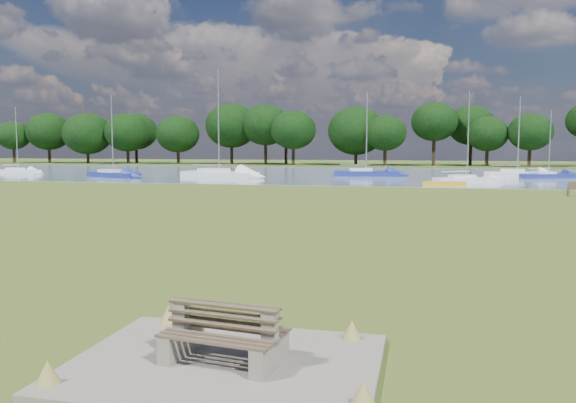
% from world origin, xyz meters
% --- Properties ---
extents(ground, '(220.00, 220.00, 0.00)m').
position_xyz_m(ground, '(0.00, 0.00, 0.00)').
color(ground, brown).
extents(river, '(220.00, 40.00, 0.10)m').
position_xyz_m(river, '(0.00, 42.00, 0.00)').
color(river, gray).
rests_on(river, ground).
extents(far_bank, '(220.00, 20.00, 0.40)m').
position_xyz_m(far_bank, '(0.00, 72.00, 0.00)').
color(far_bank, '#4C6626').
rests_on(far_bank, ground).
extents(concrete_pad, '(4.20, 3.20, 0.10)m').
position_xyz_m(concrete_pad, '(0.00, -14.00, 0.05)').
color(concrete_pad, gray).
rests_on(concrete_pad, ground).
extents(bench_pair, '(1.73, 1.15, 0.88)m').
position_xyz_m(bench_pair, '(0.00, -14.00, 0.46)').
color(bench_pair, gray).
rests_on(bench_pair, concrete_pad).
extents(kayak, '(3.35, 1.03, 0.33)m').
position_xyz_m(kayak, '(4.27, 24.00, 0.21)').
color(kayak, gold).
rests_on(kayak, river).
extents(tree_line, '(144.98, 8.37, 10.13)m').
position_xyz_m(tree_line, '(1.21, 68.00, 6.07)').
color(tree_line, black).
rests_on(tree_line, far_bank).
extents(sailboat_1, '(5.41, 3.24, 6.52)m').
position_xyz_m(sailboat_1, '(14.41, 37.26, 0.45)').
color(sailboat_1, navy).
rests_on(sailboat_1, river).
extents(sailboat_2, '(6.52, 4.05, 8.07)m').
position_xyz_m(sailboat_2, '(-27.31, 29.06, 0.51)').
color(sailboat_2, navy).
rests_on(sailboat_2, river).
extents(sailboat_4, '(5.77, 3.66, 7.73)m').
position_xyz_m(sailboat_4, '(6.25, 28.59, 0.45)').
color(sailboat_4, white).
rests_on(sailboat_4, river).
extents(sailboat_5, '(6.25, 1.76, 8.01)m').
position_xyz_m(sailboat_5, '(11.79, 38.68, 0.54)').
color(sailboat_5, white).
rests_on(sailboat_5, river).
extents(sailboat_6, '(6.78, 2.80, 8.53)m').
position_xyz_m(sailboat_6, '(-3.07, 36.92, 0.54)').
color(sailboat_6, navy).
rests_on(sailboat_6, river).
extents(sailboat_7, '(8.50, 4.54, 10.63)m').
position_xyz_m(sailboat_7, '(-17.25, 31.88, 0.56)').
color(sailboat_7, white).
rests_on(sailboat_7, river).
extents(sailboat_8, '(5.14, 1.59, 7.44)m').
position_xyz_m(sailboat_8, '(-42.03, 33.65, 0.46)').
color(sailboat_8, white).
rests_on(sailboat_8, river).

